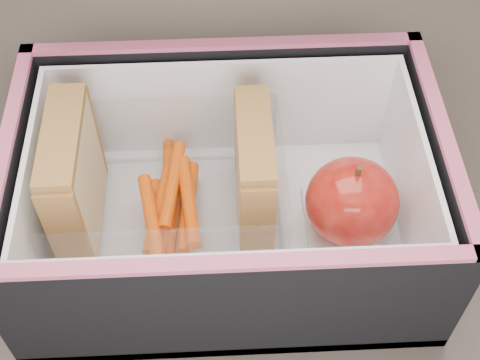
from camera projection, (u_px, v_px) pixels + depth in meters
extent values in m
cube|color=brown|center=(288.00, 223.00, 0.59)|extent=(1.20, 0.80, 0.03)
cube|color=#CFB988|center=(64.00, 182.00, 0.52)|extent=(0.01, 0.10, 0.10)
cube|color=#B05E69|center=(76.00, 185.00, 0.52)|extent=(0.01, 0.09, 0.10)
cube|color=#CFB988|center=(86.00, 181.00, 0.52)|extent=(0.01, 0.10, 0.10)
cube|color=brown|center=(60.00, 135.00, 0.47)|extent=(0.03, 0.10, 0.01)
cube|color=#CFB988|center=(244.00, 177.00, 0.52)|extent=(0.01, 0.09, 0.10)
cube|color=#B05E69|center=(254.00, 180.00, 0.53)|extent=(0.01, 0.09, 0.09)
cube|color=#CFB988|center=(264.00, 177.00, 0.52)|extent=(0.01, 0.09, 0.10)
cube|color=brown|center=(255.00, 133.00, 0.48)|extent=(0.03, 0.09, 0.01)
cylinder|color=#E64B12|center=(169.00, 180.00, 0.57)|extent=(0.01, 0.09, 0.01)
cylinder|color=#E64B12|center=(188.00, 207.00, 0.54)|extent=(0.02, 0.09, 0.01)
cylinder|color=#E64B12|center=(188.00, 200.00, 0.53)|extent=(0.02, 0.09, 0.01)
cylinder|color=#E64B12|center=(162.00, 223.00, 0.55)|extent=(0.02, 0.09, 0.01)
cylinder|color=#E64B12|center=(160.00, 208.00, 0.54)|extent=(0.03, 0.09, 0.01)
cylinder|color=#E64B12|center=(172.00, 185.00, 0.54)|extent=(0.02, 0.09, 0.01)
cylinder|color=#E64B12|center=(171.00, 226.00, 0.54)|extent=(0.02, 0.09, 0.01)
cylinder|color=#E64B12|center=(162.00, 236.00, 0.53)|extent=(0.03, 0.09, 0.01)
cylinder|color=#E64B12|center=(152.00, 220.00, 0.52)|extent=(0.03, 0.09, 0.01)
cube|color=white|center=(346.00, 221.00, 0.55)|extent=(0.07, 0.07, 0.01)
ellipsoid|color=#900706|center=(352.00, 202.00, 0.52)|extent=(0.08, 0.08, 0.07)
cylinder|color=#49341A|center=(359.00, 171.00, 0.49)|extent=(0.00, 0.01, 0.01)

